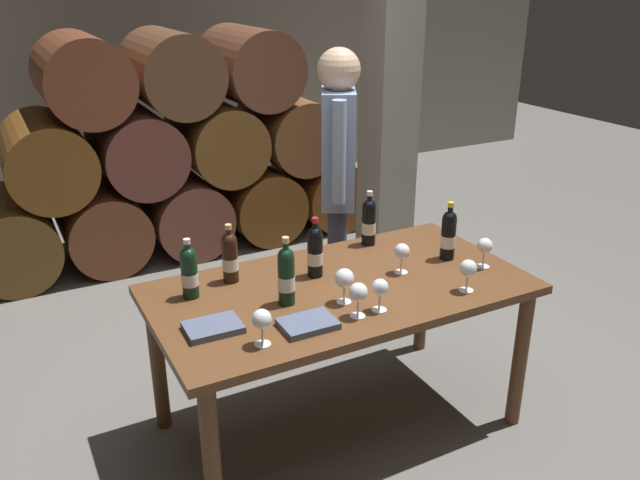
{
  "coord_description": "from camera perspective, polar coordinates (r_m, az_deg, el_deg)",
  "views": [
    {
      "loc": [
        -1.31,
        -2.28,
        2.07
      ],
      "look_at": [
        0.0,
        0.2,
        0.91
      ],
      "focal_mm": 36.32,
      "sensor_mm": 36.0,
      "label": 1
    }
  ],
  "objects": [
    {
      "name": "ground_plane",
      "position": [
        3.34,
        1.66,
        -15.78
      ],
      "size": [
        14.0,
        14.0,
        0.0
      ],
      "primitive_type": "plane",
      "color": "#66635E"
    },
    {
      "name": "cellar_back_wall",
      "position": [
        6.64,
        -16.99,
        15.76
      ],
      "size": [
        10.0,
        0.24,
        2.8
      ],
      "primitive_type": "cube",
      "color": "gray",
      "rests_on": "ground_plane"
    },
    {
      "name": "barrel_stack",
      "position": [
        5.22,
        -12.51,
        7.35
      ],
      "size": [
        3.12,
        0.9,
        1.69
      ],
      "color": "brown",
      "rests_on": "ground_plane"
    },
    {
      "name": "stone_pillar",
      "position": [
        4.73,
        6.18,
        13.0
      ],
      "size": [
        0.32,
        0.32,
        2.6
      ],
      "primitive_type": "cube",
      "color": "gray",
      "rests_on": "ground_plane"
    },
    {
      "name": "dining_table",
      "position": [
        2.97,
        1.81,
        -5.6
      ],
      "size": [
        1.7,
        0.9,
        0.76
      ],
      "color": "brown",
      "rests_on": "ground_plane"
    },
    {
      "name": "wine_bottle_0",
      "position": [
        3.34,
        4.33,
        1.64
      ],
      "size": [
        0.07,
        0.07,
        0.29
      ],
      "color": "black",
      "rests_on": "dining_table"
    },
    {
      "name": "wine_bottle_1",
      "position": [
        3.22,
        11.25,
        0.48
      ],
      "size": [
        0.07,
        0.07,
        0.29
      ],
      "color": "black",
      "rests_on": "dining_table"
    },
    {
      "name": "wine_bottle_2",
      "position": [
        2.73,
        -2.99,
        -3.13
      ],
      "size": [
        0.07,
        0.07,
        0.31
      ],
      "color": "black",
      "rests_on": "dining_table"
    },
    {
      "name": "wine_bottle_3",
      "position": [
        2.95,
        -7.94,
        -1.48
      ],
      "size": [
        0.07,
        0.07,
        0.28
      ],
      "color": "black",
      "rests_on": "dining_table"
    },
    {
      "name": "wine_bottle_4",
      "position": [
        2.84,
        -11.44,
        -2.78
      ],
      "size": [
        0.07,
        0.07,
        0.27
      ],
      "color": "black",
      "rests_on": "dining_table"
    },
    {
      "name": "wine_bottle_5",
      "position": [
        2.97,
        -0.44,
        -0.97
      ],
      "size": [
        0.07,
        0.07,
        0.29
      ],
      "color": "black",
      "rests_on": "dining_table"
    },
    {
      "name": "wine_glass_0",
      "position": [
        2.63,
        3.39,
        -4.7
      ],
      "size": [
        0.08,
        0.08,
        0.15
      ],
      "color": "white",
      "rests_on": "dining_table"
    },
    {
      "name": "wine_glass_1",
      "position": [
        2.91,
        12.92,
        -2.52
      ],
      "size": [
        0.08,
        0.08,
        0.15
      ],
      "color": "white",
      "rests_on": "dining_table"
    },
    {
      "name": "wine_glass_2",
      "position": [
        2.44,
        -5.16,
        -7.05
      ],
      "size": [
        0.08,
        0.08,
        0.15
      ],
      "color": "white",
      "rests_on": "dining_table"
    },
    {
      "name": "wine_glass_3",
      "position": [
        2.74,
        2.16,
        -3.46
      ],
      "size": [
        0.08,
        0.08,
        0.16
      ],
      "color": "white",
      "rests_on": "dining_table"
    },
    {
      "name": "wine_glass_4",
      "position": [
        2.69,
        5.31,
        -4.27
      ],
      "size": [
        0.07,
        0.07,
        0.14
      ],
      "color": "white",
      "rests_on": "dining_table"
    },
    {
      "name": "wine_glass_5",
      "position": [
        3.03,
        7.24,
        -1.08
      ],
      "size": [
        0.07,
        0.07,
        0.15
      ],
      "color": "white",
      "rests_on": "dining_table"
    },
    {
      "name": "wine_glass_6",
      "position": [
        3.17,
        14.31,
        -0.58
      ],
      "size": [
        0.07,
        0.07,
        0.15
      ],
      "color": "white",
      "rests_on": "dining_table"
    },
    {
      "name": "tasting_notebook",
      "position": [
        2.61,
        -9.4,
        -7.61
      ],
      "size": [
        0.22,
        0.17,
        0.03
      ],
      "primitive_type": "cube",
      "rotation": [
        0.0,
        0.0,
        -0.03
      ],
      "color": "#4C5670",
      "rests_on": "dining_table"
    },
    {
      "name": "leather_ledger",
      "position": [
        2.6,
        -1.07,
        -7.39
      ],
      "size": [
        0.22,
        0.16,
        0.03
      ],
      "primitive_type": "cube",
      "rotation": [
        0.0,
        0.0,
        -0.01
      ],
      "color": "#4C5670",
      "rests_on": "dining_table"
    },
    {
      "name": "sommelier_presenting",
      "position": [
        3.62,
        1.57,
        6.04
      ],
      "size": [
        0.31,
        0.45,
        1.72
      ],
      "color": "#383842",
      "rests_on": "ground_plane"
    }
  ]
}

